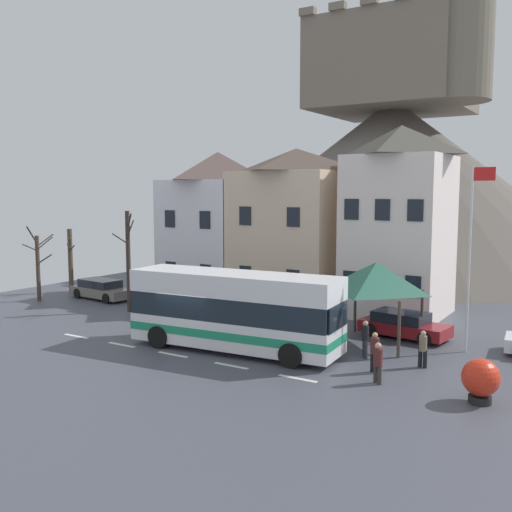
{
  "coord_description": "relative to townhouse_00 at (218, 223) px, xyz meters",
  "views": [
    {
      "loc": [
        15.77,
        -19.89,
        6.91
      ],
      "look_at": [
        1.1,
        3.63,
        3.82
      ],
      "focal_mm": 40.86,
      "sensor_mm": 36.0,
      "label": 1
    }
  ],
  "objects": [
    {
      "name": "flagpole",
      "position": [
        17.92,
        -6.59,
        -0.2
      ],
      "size": [
        0.95,
        0.1,
        7.98
      ],
      "color": "silver",
      "rests_on": "ground_plane"
    },
    {
      "name": "townhouse_02",
      "position": [
        12.8,
        -0.61,
        0.48
      ],
      "size": [
        5.11,
        5.5,
        10.5
      ],
      "color": "silver",
      "rests_on": "ground_plane"
    },
    {
      "name": "pedestrian_01",
      "position": [
        16.9,
        -9.82,
        -3.99
      ],
      "size": [
        0.36,
        0.31,
        1.48
      ],
      "color": "black",
      "rests_on": "ground_plane"
    },
    {
      "name": "parked_car_02",
      "position": [
        14.75,
        -5.53,
        -4.17
      ],
      "size": [
        4.3,
        2.28,
        1.22
      ],
      "rotation": [
        0.0,
        0.0,
        -0.13
      ],
      "color": "maroon",
      "rests_on": "ground_plane"
    },
    {
      "name": "parked_car_01",
      "position": [
        1.51,
        -5.22,
        -4.12
      ],
      "size": [
        4.01,
        1.91,
        1.33
      ],
      "rotation": [
        0.0,
        0.0,
        -0.03
      ],
      "color": "black",
      "rests_on": "ground_plane"
    },
    {
      "name": "harbour_buoy",
      "position": [
        19.61,
        -12.7,
        -3.95
      ],
      "size": [
        1.24,
        1.24,
        1.49
      ],
      "color": "black",
      "rests_on": "ground_plane"
    },
    {
      "name": "ground_plane",
      "position": [
        7.36,
        -12.33,
        -4.8
      ],
      "size": [
        40.0,
        60.0,
        0.07
      ],
      "color": "#474954"
    },
    {
      "name": "hilltop_castle",
      "position": [
        4.67,
        21.64,
        3.61
      ],
      "size": [
        40.22,
        40.22,
        22.89
      ],
      "color": "#605851",
      "rests_on": "ground_plane"
    },
    {
      "name": "townhouse_01",
      "position": [
        5.99,
        -0.03,
        -0.0
      ],
      "size": [
        6.44,
        6.66,
        9.54
      ],
      "color": "beige",
      "rests_on": "ground_plane"
    },
    {
      "name": "bare_tree_02",
      "position": [
        -8.48,
        -5.48,
        -2.53
      ],
      "size": [
        0.98,
        1.06,
        4.37
      ],
      "color": "brown",
      "rests_on": "ground_plane"
    },
    {
      "name": "bus_shelter",
      "position": [
        14.0,
        -7.35,
        -1.72
      ],
      "size": [
        3.6,
        3.6,
        3.75
      ],
      "color": "#473D33",
      "rests_on": "ground_plane"
    },
    {
      "name": "public_bench",
      "position": [
        15.01,
        -5.36,
        -4.3
      ],
      "size": [
        1.56,
        0.48,
        0.87
      ],
      "color": "#33473D",
      "rests_on": "ground_plane"
    },
    {
      "name": "parked_car_04",
      "position": [
        6.44,
        -4.99,
        -4.15
      ],
      "size": [
        4.46,
        2.03,
        1.26
      ],
      "rotation": [
        0.0,
        0.0,
        3.19
      ],
      "color": "silver",
      "rests_on": "ground_plane"
    },
    {
      "name": "townhouse_00",
      "position": [
        0.0,
        0.0,
        0.0
      ],
      "size": [
        5.62,
        6.72,
        9.54
      ],
      "color": "white",
      "rests_on": "ground_plane"
    },
    {
      "name": "pedestrian_00",
      "position": [
        14.49,
        -9.78,
        -3.93
      ],
      "size": [
        0.3,
        0.32,
        1.58
      ],
      "color": "#2D2D38",
      "rests_on": "ground_plane"
    },
    {
      "name": "pedestrian_02",
      "position": [
        16.08,
        -12.62,
        -3.93
      ],
      "size": [
        0.34,
        0.34,
        1.52
      ],
      "color": "#38332D",
      "rests_on": "ground_plane"
    },
    {
      "name": "pedestrian_03",
      "position": [
        15.52,
        -11.45,
        -3.9
      ],
      "size": [
        0.36,
        0.34,
        1.57
      ],
      "color": "black",
      "rests_on": "ground_plane"
    },
    {
      "name": "parked_car_00",
      "position": [
        -4.93,
        -6.05,
        -4.15
      ],
      "size": [
        4.63,
        2.22,
        1.25
      ],
      "rotation": [
        0.0,
        0.0,
        -0.1
      ],
      "color": "slate",
      "rests_on": "ground_plane"
    },
    {
      "name": "bare_tree_01",
      "position": [
        -0.57,
        -8.03,
        -1.74
      ],
      "size": [
        1.84,
        1.3,
        5.8
      ],
      "color": "#382D28",
      "rests_on": "ground_plane"
    },
    {
      "name": "transit_bus",
      "position": [
        9.24,
        -11.7,
        -3.05
      ],
      "size": [
        9.62,
        3.22,
        3.42
      ],
      "rotation": [
        0.0,
        0.0,
        0.08
      ],
      "color": "white",
      "rests_on": "ground_plane"
    },
    {
      "name": "bare_tree_00",
      "position": [
        -7.76,
        -8.64,
        -2.48
      ],
      "size": [
        0.96,
        2.13,
        4.79
      ],
      "color": "#47382D",
      "rests_on": "ground_plane"
    }
  ]
}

